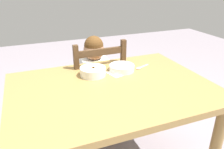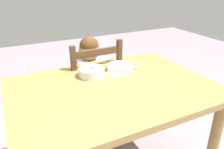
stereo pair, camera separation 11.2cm
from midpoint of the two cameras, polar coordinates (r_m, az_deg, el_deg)
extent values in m
cube|color=#A07C43|center=(1.41, -2.03, -3.72)|extent=(1.26, 0.90, 0.04)
cylinder|color=#A07C43|center=(1.67, 22.61, -16.62)|extent=(0.07, 0.07, 0.72)
cylinder|color=#A07C43|center=(1.83, -23.51, -12.71)|extent=(0.07, 0.07, 0.72)
cylinder|color=#A07C43|center=(2.12, 7.54, -5.50)|extent=(0.07, 0.07, 0.72)
cube|color=#4B331E|center=(2.02, -7.25, -4.71)|extent=(0.43, 0.43, 0.02)
cube|color=#4B331E|center=(2.34, -4.28, -6.48)|extent=(0.04, 0.04, 0.42)
cube|color=#4B331E|center=(2.25, -13.29, -8.60)|extent=(0.04, 0.04, 0.42)
cube|color=#4B331E|center=(2.05, 0.06, -11.26)|extent=(0.04, 0.04, 0.42)
cube|color=#4B331E|center=(1.94, -10.23, -14.07)|extent=(0.04, 0.04, 0.42)
cube|color=#4B331E|center=(1.82, 0.07, 1.26)|extent=(0.04, 0.04, 0.50)
cube|color=#4B331E|center=(1.69, -11.41, -1.06)|extent=(0.04, 0.04, 0.50)
cube|color=#4B331E|center=(1.68, -5.69, 5.62)|extent=(0.36, 0.03, 0.05)
cube|color=#4B331E|center=(1.74, -5.49, 0.90)|extent=(0.36, 0.03, 0.05)
cube|color=white|center=(1.92, -7.20, -0.64)|extent=(0.22, 0.14, 0.32)
sphere|color=#AA7A5B|center=(1.84, -7.58, 6.09)|extent=(0.17, 0.17, 0.17)
sphere|color=brown|center=(1.82, -7.64, 7.23)|extent=(0.16, 0.16, 0.16)
cylinder|color=#3F4C72|center=(2.00, -6.95, -12.23)|extent=(0.07, 0.07, 0.44)
cylinder|color=#3F4C72|center=(2.03, -3.98, -11.47)|extent=(0.07, 0.07, 0.44)
cylinder|color=white|center=(1.77, -10.19, -0.26)|extent=(0.06, 0.24, 0.13)
cylinder|color=white|center=(1.85, -2.48, 1.21)|extent=(0.06, 0.24, 0.13)
cylinder|color=white|center=(1.62, -0.01, 1.75)|extent=(0.18, 0.18, 0.05)
cylinder|color=white|center=(1.62, -0.01, 1.11)|extent=(0.08, 0.08, 0.01)
cylinder|color=green|center=(1.61, -0.01, 1.97)|extent=(0.15, 0.15, 0.02)
sphere|color=#389A1E|center=(1.60, 0.73, 2.31)|extent=(0.01, 0.01, 0.01)
sphere|color=#4BA01E|center=(1.64, 0.09, 2.83)|extent=(0.01, 0.01, 0.01)
sphere|color=green|center=(1.60, -0.87, 2.30)|extent=(0.01, 0.01, 0.01)
sphere|color=green|center=(1.60, -0.05, 2.21)|extent=(0.01, 0.01, 0.01)
cylinder|color=white|center=(1.54, -7.32, 0.58)|extent=(0.18, 0.18, 0.06)
cylinder|color=white|center=(1.55, -7.27, -0.30)|extent=(0.08, 0.08, 0.01)
cylinder|color=orange|center=(1.53, -7.33, 0.88)|extent=(0.15, 0.15, 0.03)
cube|color=orange|center=(1.53, -6.98, 1.54)|extent=(0.02, 0.02, 0.01)
cube|color=orange|center=(1.53, -7.42, 1.51)|extent=(0.02, 0.02, 0.01)
cube|color=gold|center=(1.52, -7.27, 1.30)|extent=(0.02, 0.02, 0.01)
cube|color=orange|center=(1.53, -7.35, 1.45)|extent=(0.02, 0.02, 0.01)
cube|color=orange|center=(1.52, -7.16, 1.41)|extent=(0.02, 0.02, 0.01)
cube|color=silver|center=(1.73, 5.51, 2.40)|extent=(0.09, 0.05, 0.00)
ellipsoid|color=silver|center=(1.67, 4.19, 1.84)|extent=(0.05, 0.05, 0.01)
cube|color=white|center=(1.58, -0.86, 0.45)|extent=(0.16, 0.15, 0.00)
camera|label=1|loc=(0.06, 87.77, 0.99)|focal=35.76mm
camera|label=2|loc=(0.06, -92.23, -0.99)|focal=35.76mm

